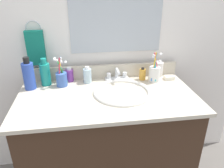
{
  "coord_description": "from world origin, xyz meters",
  "views": [
    {
      "loc": [
        -0.13,
        -1.11,
        1.32
      ],
      "look_at": [
        0.03,
        0.0,
        0.8
      ],
      "focal_mm": 34.73,
      "sensor_mm": 36.0,
      "label": 1
    }
  ],
  "objects_px": {
    "bottle_lotion_white": "(159,69)",
    "bottle_oil_amber": "(142,74)",
    "bottle_cream_purple": "(70,75)",
    "hand_towel": "(36,48)",
    "faucet": "(117,76)",
    "bottle_gel_clear": "(87,75)",
    "cup_white_ceramic": "(154,73)",
    "cup_blue_plastic": "(61,78)",
    "soap_bar": "(169,78)",
    "bottle_shampoo_blue": "(29,75)",
    "bottle_mouthwash_teal": "(45,74)"
  },
  "relations": [
    {
      "from": "faucet",
      "to": "bottle_gel_clear",
      "type": "relative_size",
      "value": 1.45
    },
    {
      "from": "bottle_lotion_white",
      "to": "cup_white_ceramic",
      "type": "distance_m",
      "value": 0.09
    },
    {
      "from": "bottle_lotion_white",
      "to": "bottle_oil_amber",
      "type": "height_order",
      "value": "bottle_lotion_white"
    },
    {
      "from": "bottle_gel_clear",
      "to": "cup_blue_plastic",
      "type": "distance_m",
      "value": 0.17
    },
    {
      "from": "bottle_cream_purple",
      "to": "cup_blue_plastic",
      "type": "relative_size",
      "value": 0.51
    },
    {
      "from": "bottle_shampoo_blue",
      "to": "cup_white_ceramic",
      "type": "height_order",
      "value": "bottle_shampoo_blue"
    },
    {
      "from": "faucet",
      "to": "bottle_oil_amber",
      "type": "bearing_deg",
      "value": -6.79
    },
    {
      "from": "bottle_gel_clear",
      "to": "bottle_oil_amber",
      "type": "distance_m",
      "value": 0.37
    },
    {
      "from": "hand_towel",
      "to": "cup_blue_plastic",
      "type": "bearing_deg",
      "value": -37.42
    },
    {
      "from": "bottle_oil_amber",
      "to": "bottle_cream_purple",
      "type": "bearing_deg",
      "value": 174.88
    },
    {
      "from": "bottle_mouthwash_teal",
      "to": "bottle_shampoo_blue",
      "type": "relative_size",
      "value": 0.87
    },
    {
      "from": "bottle_gel_clear",
      "to": "cup_blue_plastic",
      "type": "xyz_separation_m",
      "value": [
        -0.16,
        -0.03,
        0.0
      ]
    },
    {
      "from": "cup_blue_plastic",
      "to": "bottle_mouthwash_teal",
      "type": "bearing_deg",
      "value": 162.51
    },
    {
      "from": "faucet",
      "to": "bottle_lotion_white",
      "type": "relative_size",
      "value": 1.33
    },
    {
      "from": "faucet",
      "to": "bottle_gel_clear",
      "type": "height_order",
      "value": "bottle_gel_clear"
    },
    {
      "from": "cup_white_ceramic",
      "to": "cup_blue_plastic",
      "type": "bearing_deg",
      "value": 178.59
    },
    {
      "from": "bottle_mouthwash_teal",
      "to": "cup_blue_plastic",
      "type": "xyz_separation_m",
      "value": [
        0.1,
        -0.03,
        -0.02
      ]
    },
    {
      "from": "bottle_lotion_white",
      "to": "bottle_gel_clear",
      "type": "xyz_separation_m",
      "value": [
        -0.5,
        -0.03,
        -0.0
      ]
    },
    {
      "from": "bottle_mouthwash_teal",
      "to": "hand_towel",
      "type": "bearing_deg",
      "value": 121.21
    },
    {
      "from": "bottle_shampoo_blue",
      "to": "bottle_cream_purple",
      "type": "height_order",
      "value": "bottle_shampoo_blue"
    },
    {
      "from": "bottle_mouthwash_teal",
      "to": "bottle_lotion_white",
      "type": "bearing_deg",
      "value": 1.89
    },
    {
      "from": "bottle_shampoo_blue",
      "to": "cup_blue_plastic",
      "type": "bearing_deg",
      "value": 4.17
    },
    {
      "from": "bottle_mouthwash_teal",
      "to": "bottle_shampoo_blue",
      "type": "xyz_separation_m",
      "value": [
        -0.09,
        -0.05,
        0.01
      ]
    },
    {
      "from": "cup_blue_plastic",
      "to": "cup_white_ceramic",
      "type": "bearing_deg",
      "value": -1.41
    },
    {
      "from": "bottle_oil_amber",
      "to": "cup_white_ceramic",
      "type": "height_order",
      "value": "cup_white_ceramic"
    },
    {
      "from": "hand_towel",
      "to": "bottle_gel_clear",
      "type": "height_order",
      "value": "hand_towel"
    },
    {
      "from": "bottle_cream_purple",
      "to": "soap_bar",
      "type": "xyz_separation_m",
      "value": [
        0.66,
        -0.07,
        -0.03
      ]
    },
    {
      "from": "bottle_lotion_white",
      "to": "bottle_cream_purple",
      "type": "height_order",
      "value": "bottle_lotion_white"
    },
    {
      "from": "faucet",
      "to": "bottle_oil_amber",
      "type": "relative_size",
      "value": 1.91
    },
    {
      "from": "bottle_lotion_white",
      "to": "soap_bar",
      "type": "relative_size",
      "value": 1.88
    },
    {
      "from": "hand_towel",
      "to": "faucet",
      "type": "distance_m",
      "value": 0.55
    },
    {
      "from": "hand_towel",
      "to": "bottle_lotion_white",
      "type": "xyz_separation_m",
      "value": [
        0.81,
        -0.06,
        -0.17
      ]
    },
    {
      "from": "bottle_shampoo_blue",
      "to": "soap_bar",
      "type": "bearing_deg",
      "value": 0.72
    },
    {
      "from": "faucet",
      "to": "cup_white_ceramic",
      "type": "xyz_separation_m",
      "value": [
        0.24,
        -0.06,
        0.03
      ]
    },
    {
      "from": "bottle_mouthwash_teal",
      "to": "cup_blue_plastic",
      "type": "distance_m",
      "value": 0.11
    },
    {
      "from": "hand_towel",
      "to": "bottle_lotion_white",
      "type": "relative_size",
      "value": 1.82
    },
    {
      "from": "bottle_mouthwash_teal",
      "to": "bottle_oil_amber",
      "type": "height_order",
      "value": "bottle_mouthwash_teal"
    },
    {
      "from": "hand_towel",
      "to": "bottle_mouthwash_teal",
      "type": "distance_m",
      "value": 0.17
    },
    {
      "from": "bottle_shampoo_blue",
      "to": "bottle_cream_purple",
      "type": "distance_m",
      "value": 0.25
    },
    {
      "from": "bottle_oil_amber",
      "to": "cup_white_ceramic",
      "type": "distance_m",
      "value": 0.08
    },
    {
      "from": "hand_towel",
      "to": "cup_blue_plastic",
      "type": "height_order",
      "value": "hand_towel"
    },
    {
      "from": "bottle_cream_purple",
      "to": "hand_towel",
      "type": "bearing_deg",
      "value": 165.79
    },
    {
      "from": "hand_towel",
      "to": "soap_bar",
      "type": "bearing_deg",
      "value": -7.8
    },
    {
      "from": "bottle_cream_purple",
      "to": "cup_blue_plastic",
      "type": "xyz_separation_m",
      "value": [
        -0.05,
        -0.07,
        0.01
      ]
    },
    {
      "from": "soap_bar",
      "to": "bottle_shampoo_blue",
      "type": "bearing_deg",
      "value": -179.28
    },
    {
      "from": "bottle_mouthwash_teal",
      "to": "soap_bar",
      "type": "distance_m",
      "value": 0.81
    },
    {
      "from": "faucet",
      "to": "bottle_gel_clear",
      "type": "bearing_deg",
      "value": -175.33
    },
    {
      "from": "faucet",
      "to": "bottle_lotion_white",
      "type": "height_order",
      "value": "bottle_lotion_white"
    },
    {
      "from": "bottle_cream_purple",
      "to": "cup_white_ceramic",
      "type": "height_order",
      "value": "cup_white_ceramic"
    },
    {
      "from": "bottle_lotion_white",
      "to": "cup_blue_plastic",
      "type": "distance_m",
      "value": 0.66
    }
  ]
}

